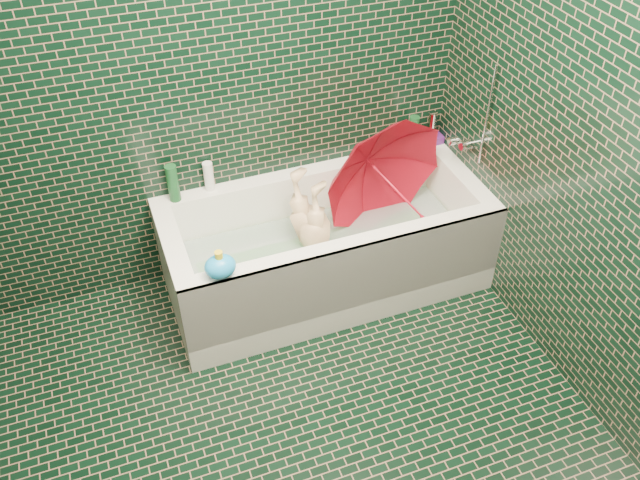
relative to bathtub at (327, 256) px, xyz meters
name	(u,v)px	position (x,y,z in m)	size (l,w,h in m)	color
floor	(314,458)	(-0.45, -1.01, -0.21)	(2.80, 2.80, 0.00)	black
wall_back	(209,61)	(-0.45, 0.39, 1.04)	(2.80, 2.80, 0.00)	black
wall_right	(639,162)	(0.85, -1.01, 1.04)	(2.80, 2.80, 0.00)	black
bathtub	(327,256)	(0.00, 0.00, 0.00)	(1.70, 0.75, 0.55)	white
bath_mat	(326,261)	(0.00, 0.02, -0.06)	(1.35, 0.47, 0.01)	green
water	(326,241)	(0.00, 0.02, 0.09)	(1.48, 0.53, 0.00)	silver
faucet	(472,138)	(0.81, 0.01, 0.56)	(0.18, 0.19, 0.55)	silver
child	(315,243)	(-0.06, 0.02, 0.10)	(0.31, 0.20, 0.85)	tan
umbrella	(397,191)	(0.38, -0.03, 0.35)	(0.70, 0.70, 0.61)	red
soap_bottle_a	(433,141)	(0.80, 0.36, 0.34)	(0.10, 0.10, 0.25)	white
soap_bottle_b	(437,146)	(0.80, 0.31, 0.34)	(0.09, 0.10, 0.21)	#4E1B68
soap_bottle_c	(413,149)	(0.66, 0.33, 0.34)	(0.12, 0.12, 0.15)	#134420
bottle_right_tall	(413,133)	(0.65, 0.33, 0.44)	(0.06, 0.06, 0.21)	#134420
bottle_right_pump	(432,128)	(0.77, 0.35, 0.44)	(0.05, 0.05, 0.20)	silver
bottle_left_tall	(173,183)	(-0.71, 0.33, 0.44)	(0.06, 0.06, 0.21)	#134420
bottle_left_short	(209,176)	(-0.53, 0.36, 0.42)	(0.05, 0.05, 0.16)	white
rubber_duck	(393,144)	(0.54, 0.35, 0.38)	(0.12, 0.09, 0.09)	yellow
bath_toy	(220,266)	(-0.64, -0.32, 0.40)	(0.17, 0.15, 0.14)	#1A93F0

